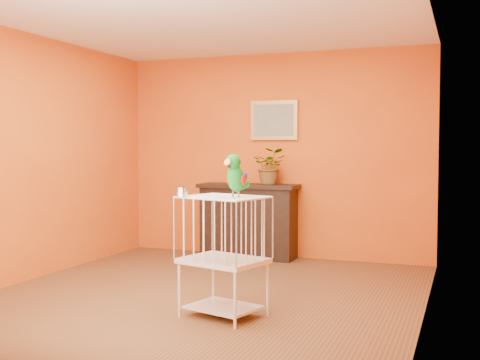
% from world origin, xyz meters
% --- Properties ---
extents(ground, '(4.50, 4.50, 0.00)m').
position_xyz_m(ground, '(0.00, 0.00, 0.00)').
color(ground, brown).
rests_on(ground, ground).
extents(room_shell, '(4.50, 4.50, 4.50)m').
position_xyz_m(room_shell, '(0.00, 0.00, 1.58)').
color(room_shell, '#D86014').
rests_on(room_shell, ground).
extents(console_cabinet, '(1.27, 0.46, 0.94)m').
position_xyz_m(console_cabinet, '(-0.28, 2.03, 0.47)').
color(console_cabinet, black).
rests_on(console_cabinet, ground).
extents(potted_plant, '(0.48, 0.52, 0.35)m').
position_xyz_m(potted_plant, '(0.01, 2.01, 1.12)').
color(potted_plant, '#26722D').
rests_on(potted_plant, console_cabinet).
extents(framed_picture, '(0.62, 0.04, 0.50)m').
position_xyz_m(framed_picture, '(0.00, 2.22, 1.75)').
color(framed_picture, '#B88742').
rests_on(framed_picture, room_shell).
extents(birdcage, '(0.76, 0.65, 0.99)m').
position_xyz_m(birdcage, '(0.45, -0.58, 0.52)').
color(birdcage, white).
rests_on(birdcage, ground).
extents(feed_cup, '(0.10, 0.10, 0.07)m').
position_xyz_m(feed_cup, '(0.12, -0.69, 1.04)').
color(feed_cup, silver).
rests_on(feed_cup, birdcage).
extents(parrot, '(0.18, 0.32, 0.35)m').
position_xyz_m(parrot, '(0.56, -0.58, 1.17)').
color(parrot, '#59544C').
rests_on(parrot, birdcage).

